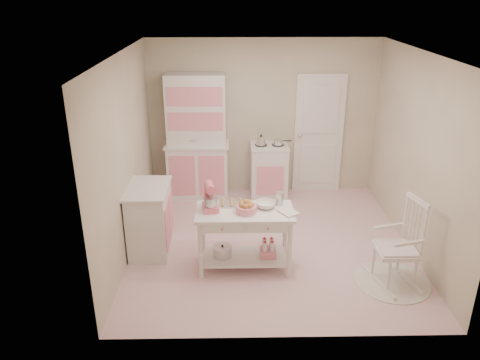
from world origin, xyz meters
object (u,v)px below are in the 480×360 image
Objects in this scene: stove at (269,171)px; base_cabinet at (150,219)px; work_table at (245,239)px; stand_mixer at (210,198)px; rocking_chair at (397,243)px; bread_basket at (246,209)px; hutch at (197,137)px.

stove is 2.44m from base_cabinet.
stand_mixer is (-0.42, 0.02, 0.57)m from work_table.
rocking_chair is at bearing -62.72° from stove.
stand_mixer reaches higher than bread_basket.
stove is 2.71× the size of stand_mixer.
hutch is at bearing 108.16° from bread_basket.
stove is 0.84× the size of rocking_chair.
hutch reaches higher than work_table.
hutch reaches higher than stand_mixer.
rocking_chair is 1.83m from bread_basket.
stove is at bearing -2.39° from hutch.
rocking_chair is at bearing -10.46° from bread_basket.
base_cabinet is 1.43m from bread_basket.
stove is 2.39m from stand_mixer.
stand_mixer is 0.46m from bread_basket.
hutch is 2.24m from stand_mixer.
bread_basket is (0.02, -0.05, 0.45)m from work_table.
base_cabinet is (-0.53, -1.78, -0.58)m from hutch.
base_cabinet is (-1.73, -1.73, 0.00)m from stove.
hutch is 1.89× the size of rocking_chair.
bread_basket reaches higher than work_table.
bread_basket is at bearing -68.20° from work_table.
hutch is 2.44m from work_table.
stand_mixer is (-0.89, -2.16, 0.51)m from stove.
base_cabinet reaches higher than bread_basket.
base_cabinet is 0.84× the size of rocking_chair.
hutch reaches higher than stove.
stove is at bearing 101.96° from rocking_chair.
work_table is 4.80× the size of bread_basket.
stand_mixer is at bearing -112.38° from stove.
stove is at bearing 56.83° from stand_mixer.
stove reaches higher than bread_basket.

